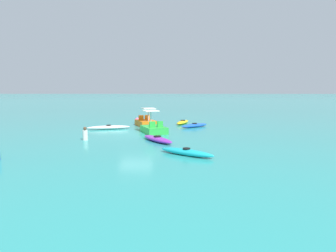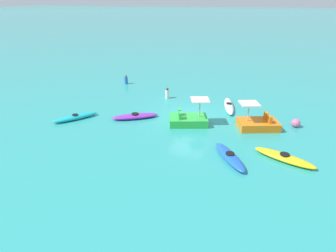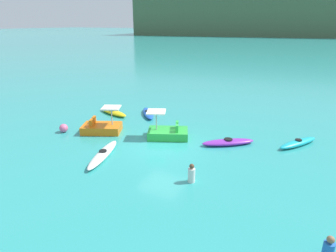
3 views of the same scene
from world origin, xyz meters
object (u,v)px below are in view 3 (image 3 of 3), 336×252
(buoy_pink, at_px, (64,128))
(kayak_yellow, at_px, (113,112))
(kayak_purple, at_px, (228,142))
(kayak_white, at_px, (103,154))
(kayak_cyan, at_px, (298,143))
(pedal_boat_orange, at_px, (102,127))
(person_near_shore, at_px, (328,250))
(pedal_boat_green, at_px, (168,132))
(person_by_kayaks, at_px, (192,174))
(kayak_blue, at_px, (148,113))

(buoy_pink, bearing_deg, kayak_yellow, 83.77)
(kayak_purple, relative_size, kayak_white, 0.82)
(buoy_pink, bearing_deg, kayak_purple, 15.54)
(kayak_cyan, bearing_deg, buoy_pink, -161.70)
(kayak_white, xyz_separation_m, pedal_boat_orange, (-2.38, 2.87, 0.17))
(pedal_boat_orange, height_order, person_near_shore, pedal_boat_orange)
(kayak_cyan, distance_m, pedal_boat_green, 7.58)
(kayak_yellow, distance_m, buoy_pink, 4.56)
(kayak_white, distance_m, person_near_shore, 10.67)
(kayak_cyan, bearing_deg, person_near_shore, -81.37)
(kayak_white, xyz_separation_m, person_near_shore, (10.35, -2.55, 0.22))
(kayak_yellow, height_order, kayak_white, same)
(kayak_purple, xyz_separation_m, person_by_kayaks, (-0.33, -4.73, 0.22))
(kayak_cyan, height_order, kayak_blue, same)
(kayak_purple, xyz_separation_m, kayak_white, (-5.41, -4.51, -0.00))
(buoy_pink, distance_m, person_near_shore, 15.53)
(kayak_cyan, bearing_deg, kayak_blue, 174.47)
(kayak_purple, xyz_separation_m, kayak_blue, (-6.96, 2.74, -0.00))
(person_by_kayaks, bearing_deg, person_near_shore, -23.84)
(pedal_boat_orange, bearing_deg, kayak_yellow, 116.46)
(kayak_cyan, height_order, person_by_kayaks, person_by_kayaks)
(buoy_pink, bearing_deg, pedal_boat_orange, 27.33)
(kayak_blue, relative_size, kayak_white, 0.76)
(pedal_boat_orange, bearing_deg, kayak_blue, 79.31)
(kayak_blue, distance_m, person_by_kayaks, 10.00)
(pedal_boat_green, bearing_deg, kayak_yellow, 158.38)
(kayak_white, bearing_deg, person_near_shore, -13.85)
(kayak_cyan, relative_size, kayak_blue, 1.05)
(kayak_purple, height_order, kayak_white, same)
(kayak_purple, height_order, person_by_kayaks, person_by_kayaks)
(kayak_cyan, relative_size, pedal_boat_orange, 1.01)
(kayak_yellow, xyz_separation_m, person_by_kayaks, (9.16, -6.50, 0.22))
(kayak_cyan, bearing_deg, pedal_boat_orange, -163.57)
(kayak_white, relative_size, person_near_shore, 4.07)
(kayak_purple, bearing_deg, buoy_pink, -164.46)
(kayak_white, relative_size, person_by_kayaks, 4.07)
(kayak_purple, distance_m, kayak_cyan, 4.00)
(person_near_shore, bearing_deg, pedal_boat_orange, 156.95)
(kayak_yellow, bearing_deg, pedal_boat_orange, -63.54)
(pedal_boat_green, relative_size, person_by_kayaks, 3.18)
(pedal_boat_orange, bearing_deg, kayak_cyan, 16.43)
(person_near_shore, bearing_deg, kayak_blue, 140.53)
(kayak_white, height_order, pedal_boat_green, pedal_boat_green)
(kayak_yellow, distance_m, kayak_white, 7.48)
(kayak_cyan, height_order, buoy_pink, buoy_pink)
(kayak_purple, relative_size, pedal_boat_orange, 1.05)
(kayak_yellow, height_order, buoy_pink, buoy_pink)
(buoy_pink, bearing_deg, kayak_white, -20.79)
(pedal_boat_orange, distance_m, person_by_kayaks, 8.08)
(kayak_cyan, relative_size, person_near_shore, 3.23)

